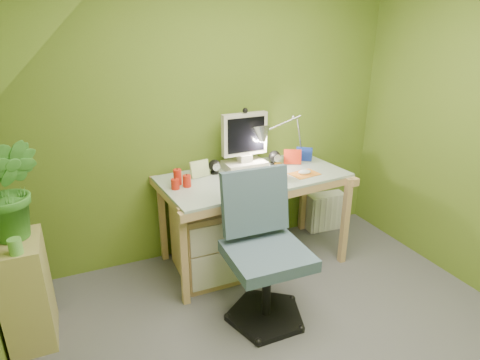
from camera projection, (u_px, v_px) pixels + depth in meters
name	position (u px, v px, depth m)	size (l,w,h in m)	color
wall_back	(210.00, 115.00, 3.24)	(3.20, 0.01, 2.40)	#5A7523
slope_ceiling	(76.00, 36.00, 1.27)	(1.10, 3.20, 1.10)	white
desk	(253.00, 219.00, 3.30)	(1.45, 0.72, 0.77)	tan
monitor	(245.00, 141.00, 3.23)	(0.35, 0.20, 0.47)	beige
speaker_left	(214.00, 167.00, 3.18)	(0.10, 0.10, 0.11)	black
speaker_right	(275.00, 158.00, 3.38)	(0.10, 0.10, 0.12)	black
keyboard	(252.00, 181.00, 3.01)	(0.42, 0.14, 0.02)	white
mousepad	(304.00, 174.00, 3.18)	(0.22, 0.16, 0.01)	orange
mouse	(305.00, 172.00, 3.18)	(0.11, 0.07, 0.04)	white
amber_tumbler	(279.00, 170.00, 3.14)	(0.07, 0.07, 0.10)	#935815
candle_cluster	(179.00, 179.00, 2.92)	(0.16, 0.14, 0.12)	red
photo_frame_red	(293.00, 157.00, 3.40)	(0.15, 0.02, 0.13)	red
photo_frame_blue	(304.00, 154.00, 3.48)	(0.14, 0.02, 0.12)	navy
photo_frame_green	(200.00, 169.00, 3.11)	(0.15, 0.02, 0.13)	#B9CC8C
desk_lamp	(293.00, 128.00, 3.37)	(0.56, 0.24, 0.60)	silver
side_ledge	(27.00, 291.00, 2.47)	(0.26, 0.40, 0.70)	tan
potted_plant	(10.00, 190.00, 2.28)	(0.33, 0.27, 0.61)	#387F2A
green_cup	(15.00, 246.00, 2.20)	(0.07, 0.07, 0.09)	#60AA47
task_chair	(267.00, 252.00, 2.57)	(0.57, 0.57, 1.04)	#3C5263
radiator	(325.00, 211.00, 3.91)	(0.36, 0.15, 0.36)	silver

